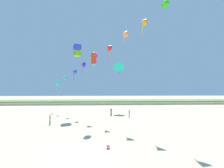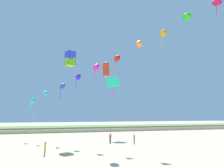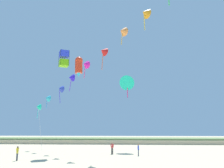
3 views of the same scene
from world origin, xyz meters
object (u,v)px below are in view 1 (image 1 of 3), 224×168
(person_near_right, at_px, (129,113))
(large_kite_mid_trail, at_px, (77,50))
(beach_ball, at_px, (108,147))
(person_mid_center, at_px, (50,119))
(large_kite_high_solo, at_px, (119,67))
(large_kite_low_lead, at_px, (94,59))
(person_near_left, at_px, (111,111))

(person_near_right, xyz_separation_m, large_kite_mid_trail, (-10.75, 0.57, 12.92))
(large_kite_mid_trail, xyz_separation_m, beach_ball, (6.09, -16.60, -13.61))
(person_near_right, distance_m, person_mid_center, 15.01)
(person_mid_center, xyz_separation_m, large_kite_high_solo, (12.31, 14.12, 10.62))
(large_kite_low_lead, bearing_deg, person_near_left, 71.80)
(large_kite_mid_trail, bearing_deg, large_kite_high_solo, 38.26)
(large_kite_high_solo, xyz_separation_m, beach_ball, (-3.29, -23.99, -11.35))
(beach_ball, bearing_deg, person_near_right, 73.79)
(person_near_left, height_order, large_kite_mid_trail, large_kite_mid_trail)
(person_near_right, distance_m, large_kite_high_solo, 13.37)
(large_kite_low_lead, xyz_separation_m, large_kite_high_solo, (5.33, 15.54, 1.15))
(person_near_left, relative_size, large_kite_high_solo, 0.40)
(large_kite_high_solo, distance_m, beach_ball, 26.74)
(person_near_right, height_order, person_mid_center, person_mid_center)
(large_kite_high_solo, bearing_deg, person_near_left, -110.08)
(large_kite_low_lead, bearing_deg, person_mid_center, 168.55)
(large_kite_mid_trail, height_order, beach_ball, large_kite_mid_trail)
(person_near_left, xyz_separation_m, beach_ball, (-1.04, -17.85, -0.77))
(large_kite_mid_trail, xyz_separation_m, large_kite_high_solo, (9.37, 7.39, -2.26))
(person_near_right, bearing_deg, large_kite_high_solo, 99.79)
(person_near_left, xyz_separation_m, large_kite_low_lead, (-3.09, -9.40, 9.42))
(person_near_right, distance_m, beach_ball, 16.71)
(person_mid_center, bearing_deg, large_kite_high_solo, 48.92)
(large_kite_mid_trail, bearing_deg, large_kite_low_lead, -63.63)
(person_mid_center, height_order, large_kite_mid_trail, large_kite_mid_trail)
(person_near_left, distance_m, large_kite_low_lead, 13.66)
(person_near_right, distance_m, large_kite_low_lead, 13.88)
(person_mid_center, distance_m, large_kite_mid_trail, 14.83)
(beach_ball, bearing_deg, person_near_left, 86.66)
(large_kite_mid_trail, distance_m, large_kite_high_solo, 12.15)
(person_mid_center, bearing_deg, large_kite_mid_trail, 66.41)
(large_kite_low_lead, height_order, beach_ball, large_kite_low_lead)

